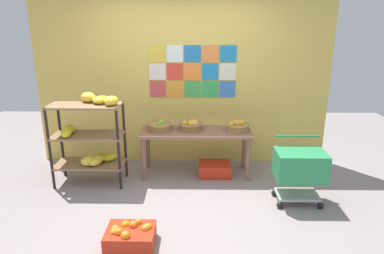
# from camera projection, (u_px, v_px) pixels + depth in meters

# --- Properties ---
(ground) EXTENTS (9.08, 9.08, 0.00)m
(ground) POSITION_uv_depth(u_px,v_px,m) (178.00, 211.00, 4.10)
(ground) COLOR gray
(back_wall_with_art) EXTENTS (4.39, 0.07, 2.90)m
(back_wall_with_art) POSITION_uv_depth(u_px,v_px,m) (182.00, 69.00, 5.17)
(back_wall_with_art) COLOR #DEBF56
(back_wall_with_art) RESTS_ON ground
(banana_shelf_unit) EXTENTS (0.95, 0.52, 1.24)m
(banana_shelf_unit) POSITION_uv_depth(u_px,v_px,m) (90.00, 134.00, 4.63)
(banana_shelf_unit) COLOR black
(banana_shelf_unit) RESTS_ON ground
(display_table) EXTENTS (1.56, 0.56, 0.66)m
(display_table) POSITION_uv_depth(u_px,v_px,m) (196.00, 136.00, 4.92)
(display_table) COLOR #895C4B
(display_table) RESTS_ON ground
(fruit_basket_right) EXTENTS (0.37, 0.37, 0.13)m
(fruit_basket_right) POSITION_uv_depth(u_px,v_px,m) (160.00, 126.00, 4.92)
(fruit_basket_right) COLOR olive
(fruit_basket_right) RESTS_ON display_table
(fruit_basket_back_right) EXTENTS (0.34, 0.34, 0.15)m
(fruit_basket_back_right) POSITION_uv_depth(u_px,v_px,m) (237.00, 126.00, 4.89)
(fruit_basket_back_right) COLOR #A17A42
(fruit_basket_back_right) RESTS_ON display_table
(fruit_basket_back_left) EXTENTS (0.35, 0.35, 0.16)m
(fruit_basket_back_left) POSITION_uv_depth(u_px,v_px,m) (191.00, 125.00, 4.91)
(fruit_basket_back_left) COLOR olive
(fruit_basket_back_left) RESTS_ON display_table
(produce_crate_under_table) EXTENTS (0.46, 0.34, 0.18)m
(produce_crate_under_table) POSITION_uv_depth(u_px,v_px,m) (215.00, 169.00, 5.02)
(produce_crate_under_table) COLOR red
(produce_crate_under_table) RESTS_ON ground
(orange_crate_foreground) EXTENTS (0.48, 0.38, 0.24)m
(orange_crate_foreground) POSITION_uv_depth(u_px,v_px,m) (130.00, 236.00, 3.45)
(orange_crate_foreground) COLOR red
(orange_crate_foreground) RESTS_ON ground
(shopping_cart) EXTENTS (0.58, 0.45, 0.80)m
(shopping_cart) POSITION_uv_depth(u_px,v_px,m) (300.00, 167.00, 4.17)
(shopping_cart) COLOR black
(shopping_cart) RESTS_ON ground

